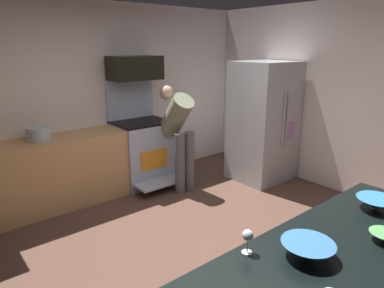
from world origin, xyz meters
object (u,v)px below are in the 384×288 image
(oven_range, at_px, (142,150))
(person_cook, at_px, (179,130))
(microwave, at_px, (135,68))
(wine_glass_extra, at_px, (248,237))
(refrigerator, at_px, (263,122))
(mixing_bowl_prep, at_px, (377,204))
(stock_pot, at_px, (38,134))
(mixing_bowl_large, at_px, (307,250))

(oven_range, height_order, person_cook, oven_range)
(microwave, relative_size, wine_glass_extra, 5.15)
(oven_range, bearing_deg, refrigerator, -32.94)
(mixing_bowl_prep, bearing_deg, stock_pot, 111.25)
(mixing_bowl_prep, bearing_deg, person_cook, 82.23)
(microwave, distance_m, refrigerator, 2.06)
(mixing_bowl_large, xyz_separation_m, stock_pot, (-0.44, 3.39, 0.04))
(microwave, height_order, refrigerator, microwave)
(refrigerator, height_order, mixing_bowl_prep, refrigerator)
(refrigerator, relative_size, mixing_bowl_prep, 6.47)
(person_cook, bearing_deg, microwave, 113.84)
(oven_range, relative_size, stock_pot, 5.66)
(oven_range, distance_m, microwave, 1.19)
(stock_pot, bearing_deg, wine_glass_extra, -86.10)
(oven_range, relative_size, wine_glass_extra, 10.69)
(stock_pot, bearing_deg, person_cook, -18.16)
(refrigerator, distance_m, mixing_bowl_prep, 2.88)
(person_cook, xyz_separation_m, mixing_bowl_large, (-1.26, -2.83, 0.07))
(refrigerator, relative_size, stock_pot, 6.61)
(stock_pot, bearing_deg, refrigerator, -18.88)
(microwave, distance_m, person_cook, 1.08)
(wine_glass_extra, relative_size, stock_pot, 0.53)
(microwave, xyz_separation_m, stock_pot, (-1.42, -0.08, -0.72))
(mixing_bowl_large, relative_size, wine_glass_extra, 2.02)
(mixing_bowl_prep, height_order, wine_glass_extra, wine_glass_extra)
(refrigerator, relative_size, person_cook, 1.22)
(mixing_bowl_large, distance_m, wine_glass_extra, 0.33)
(oven_range, bearing_deg, stock_pot, 179.53)
(person_cook, height_order, mixing_bowl_large, person_cook)
(wine_glass_extra, bearing_deg, refrigerator, 37.93)
(oven_range, xyz_separation_m, person_cook, (0.28, -0.54, 0.36))
(oven_range, xyz_separation_m, stock_pot, (-1.42, 0.01, 0.47))
(refrigerator, bearing_deg, mixing_bowl_prep, -124.92)
(microwave, distance_m, wine_glass_extra, 3.52)
(oven_range, xyz_separation_m, wine_glass_extra, (-1.20, -3.14, 0.49))
(wine_glass_extra, height_order, stock_pot, stock_pot)
(microwave, bearing_deg, wine_glass_extra, -110.37)
(mixing_bowl_prep, relative_size, wine_glass_extra, 1.93)
(oven_range, distance_m, refrigerator, 1.88)
(refrigerator, height_order, person_cook, refrigerator)
(oven_range, distance_m, mixing_bowl_prep, 3.39)
(microwave, xyz_separation_m, wine_glass_extra, (-1.20, -3.23, -0.70))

